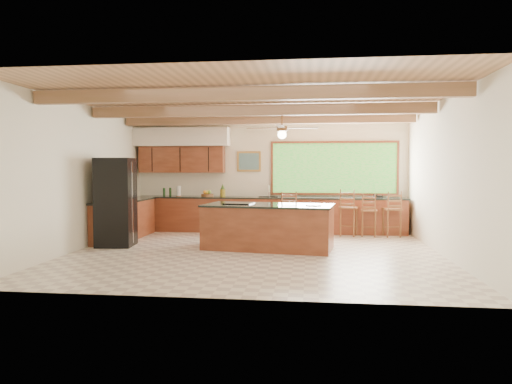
# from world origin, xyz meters

# --- Properties ---
(ground) EXTENTS (7.20, 7.20, 0.00)m
(ground) POSITION_xyz_m (0.00, 0.00, 0.00)
(ground) COLOR beige
(ground) RESTS_ON ground
(room_shell) EXTENTS (7.27, 6.54, 3.02)m
(room_shell) POSITION_xyz_m (-0.17, 0.65, 2.21)
(room_shell) COLOR silver
(room_shell) RESTS_ON ground
(counter_run) EXTENTS (7.12, 3.10, 1.26)m
(counter_run) POSITION_xyz_m (-0.82, 2.52, 0.46)
(counter_run) COLOR brown
(counter_run) RESTS_ON ground
(island) EXTENTS (2.78, 1.58, 0.94)m
(island) POSITION_xyz_m (0.23, 0.48, 0.46)
(island) COLOR brown
(island) RESTS_ON ground
(refrigerator) EXTENTS (0.80, 0.79, 1.89)m
(refrigerator) POSITION_xyz_m (-3.05, 0.40, 0.94)
(refrigerator) COLOR black
(refrigerator) RESTS_ON ground
(bar_stool_a) EXTENTS (0.42, 0.42, 1.14)m
(bar_stool_a) POSITION_xyz_m (0.61, 1.55, 0.68)
(bar_stool_a) COLOR brown
(bar_stool_a) RESTS_ON ground
(bar_stool_b) EXTENTS (0.52, 0.52, 1.17)m
(bar_stool_b) POSITION_xyz_m (2.03, 2.39, 0.69)
(bar_stool_b) COLOR brown
(bar_stool_b) RESTS_ON ground
(bar_stool_c) EXTENTS (0.47, 0.47, 1.12)m
(bar_stool_c) POSITION_xyz_m (3.06, 2.39, 0.66)
(bar_stool_c) COLOR brown
(bar_stool_c) RESTS_ON ground
(bar_stool_d) EXTENTS (0.44, 0.44, 1.05)m
(bar_stool_d) POSITION_xyz_m (2.52, 2.39, 0.62)
(bar_stool_d) COLOR brown
(bar_stool_d) RESTS_ON ground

